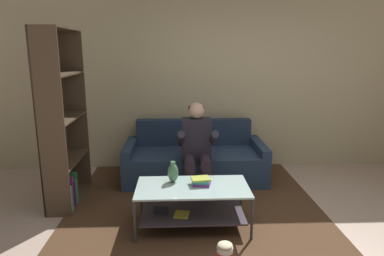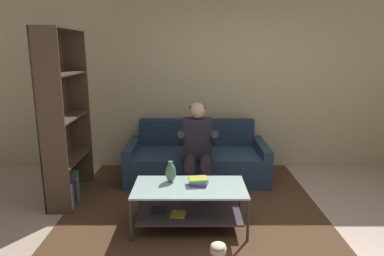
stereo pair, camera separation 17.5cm
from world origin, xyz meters
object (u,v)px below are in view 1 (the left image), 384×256
Objects in this scene: person_seated_center at (197,146)px; bookshelf at (60,133)px; coffee_table at (192,200)px; book_stack at (201,181)px; vase at (173,172)px; couch at (195,160)px; popcorn_tub at (225,254)px.

person_seated_center is 1.69m from bookshelf.
coffee_table is 5.21× the size of book_stack.
person_seated_center is 0.82m from vase.
person_seated_center is (0.00, -0.54, 0.37)m from couch.
vase is 1.51m from bookshelf.
popcorn_tub is (0.26, -0.68, -0.20)m from coffee_table.
bookshelf reaches higher than vase.
bookshelf is (-1.36, 0.58, 0.32)m from vase.
couch reaches higher than popcorn_tub.
couch is 8.70× the size of vase.
vase reaches higher than coffee_table.
bookshelf is at bearing -173.66° from person_seated_center.
vase reaches higher than popcorn_tub.
bookshelf is (-1.66, -0.18, 0.24)m from person_seated_center.
person_seated_center is 5.20× the size of vase.
couch is at bearing 85.81° from coffee_table.
book_stack is (0.10, 0.04, 0.19)m from coffee_table.
book_stack is at bearing -21.96° from bookshelf.
bookshelf reaches higher than popcorn_tub.
coffee_table is 1.81m from bookshelf.
book_stack is at bearing -17.49° from vase.
person_seated_center is 5.31× the size of book_stack.
bookshelf is at bearing 155.54° from coffee_table.
coffee_table is 0.22m from book_stack.
coffee_table is at bearing -24.46° from bookshelf.
bookshelf reaches higher than couch.
coffee_table is (-0.10, -0.89, -0.34)m from person_seated_center.
couch is at bearing 77.01° from vase.
coffee_table is 0.56× the size of bookshelf.
person_seated_center is at bearing -90.00° from couch.
couch is 2.12m from popcorn_tub.
vase is at bearing -22.91° from bookshelf.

